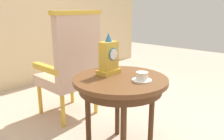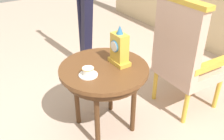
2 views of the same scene
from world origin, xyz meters
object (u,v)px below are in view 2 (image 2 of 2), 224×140
teacup_left (88,72)px  side_table (104,75)px  mantel_clock (119,49)px  armchair (184,55)px  harp (85,13)px

teacup_left → side_table: bearing=105.0°
mantel_clock → armchair: size_ratio=0.29×
side_table → teacup_left: bearing=-75.0°
side_table → harp: harp is taller
side_table → mantel_clock: 0.25m
side_table → harp: (-1.06, 0.39, 0.18)m
mantel_clock → harp: harp is taller
side_table → harp: bearing=159.6°
side_table → mantel_clock: bearing=81.7°
teacup_left → armchair: bearing=83.6°
side_table → teacup_left: teacup_left is taller
armchair → harp: size_ratio=0.62×
teacup_left → mantel_clock: 0.33m
teacup_left → mantel_clock: size_ratio=0.44×
mantel_clock → harp: size_ratio=0.18×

